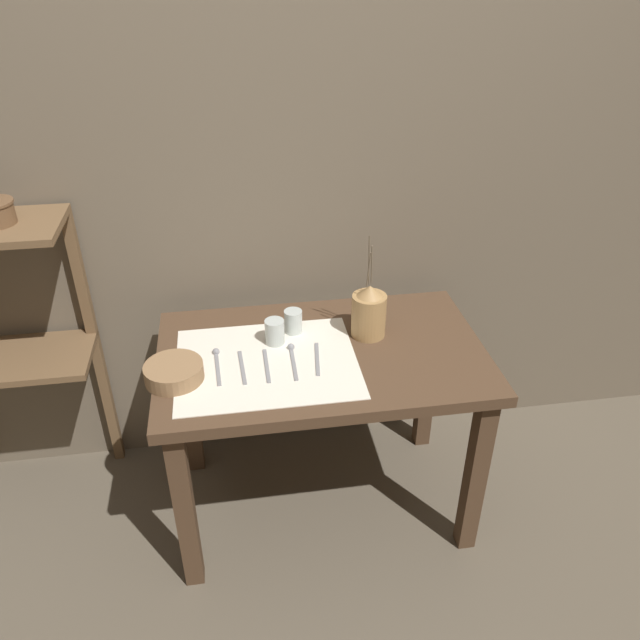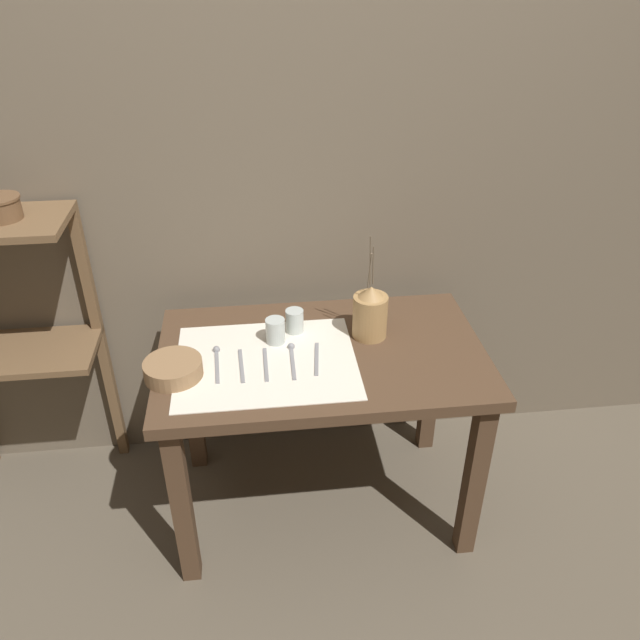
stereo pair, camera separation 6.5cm
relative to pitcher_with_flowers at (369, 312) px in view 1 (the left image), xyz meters
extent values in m
plane|color=brown|center=(-0.17, -0.08, -0.79)|extent=(12.00, 12.00, 0.00)
cube|color=#6B5E4C|center=(-0.17, 0.36, 0.41)|extent=(7.00, 0.06, 2.40)
cube|color=#4C3523|center=(-0.17, -0.08, -0.11)|extent=(1.08, 0.66, 0.04)
cube|color=#4C3523|center=(-0.65, -0.35, -0.46)|extent=(0.06, 0.06, 0.66)
cube|color=#4C3523|center=(0.31, -0.35, -0.46)|extent=(0.06, 0.06, 0.66)
cube|color=#4C3523|center=(-0.65, 0.19, -0.46)|extent=(0.06, 0.06, 0.66)
cube|color=#4C3523|center=(0.31, 0.19, -0.46)|extent=(0.06, 0.06, 0.66)
cube|color=brown|center=(-1.24, 0.17, -0.18)|extent=(0.57, 0.30, 0.02)
cube|color=brown|center=(-0.97, 0.30, -0.23)|extent=(0.04, 0.04, 1.11)
cube|color=silver|center=(-0.36, -0.12, -0.09)|extent=(0.57, 0.46, 0.00)
cylinder|color=#A87F4C|center=(0.00, 0.00, -0.01)|extent=(0.12, 0.12, 0.15)
cone|color=#A87F4C|center=(0.00, 0.00, 0.08)|extent=(0.09, 0.09, 0.04)
cylinder|color=brown|center=(-0.01, 0.00, 0.20)|extent=(0.02, 0.03, 0.19)
cylinder|color=brown|center=(-0.01, -0.02, 0.17)|extent=(0.01, 0.03, 0.14)
cylinder|color=brown|center=(0.00, 0.01, 0.17)|extent=(0.01, 0.02, 0.14)
cylinder|color=#8E6B47|center=(-0.64, -0.16, -0.06)|extent=(0.18, 0.18, 0.05)
cylinder|color=#B7C1BC|center=(-0.32, -0.01, -0.04)|extent=(0.07, 0.07, 0.09)
cylinder|color=#B7C1BC|center=(-0.25, 0.05, -0.04)|extent=(0.06, 0.06, 0.08)
cube|color=gray|center=(-0.51, -0.13, -0.08)|extent=(0.02, 0.18, 0.00)
sphere|color=gray|center=(-0.52, -0.04, -0.08)|extent=(0.02, 0.02, 0.02)
cube|color=gray|center=(-0.44, -0.13, -0.08)|extent=(0.02, 0.18, 0.00)
cube|color=gray|center=(-0.36, -0.14, -0.08)|extent=(0.01, 0.18, 0.00)
cube|color=gray|center=(-0.27, -0.14, -0.08)|extent=(0.02, 0.18, 0.00)
sphere|color=gray|center=(-0.27, -0.05, -0.08)|extent=(0.02, 0.02, 0.02)
cube|color=gray|center=(-0.19, -0.12, -0.08)|extent=(0.03, 0.18, 0.00)
camera|label=1|loc=(-0.44, -1.75, 1.07)|focal=35.00mm
camera|label=2|loc=(-0.38, -1.76, 1.07)|focal=35.00mm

